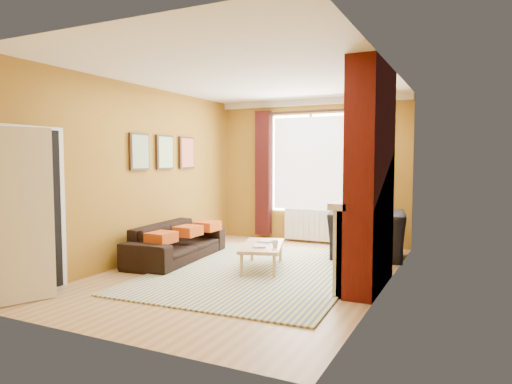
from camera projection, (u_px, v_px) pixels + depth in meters
ground at (248, 273)px, 6.56m from camera, size 5.50×5.50×0.00m
room_walls at (297, 177)px, 6.44m from camera, size 3.82×5.54×2.83m
striped_rug at (259, 271)px, 6.63m from camera, size 2.91×3.91×0.02m
sofa at (177, 242)px, 7.38m from camera, size 0.98×2.10×0.60m
armchair at (367, 235)px, 7.49m from camera, size 1.37×1.25×0.78m
coffee_table at (262, 247)px, 6.72m from camera, size 0.89×1.25×0.38m
wicker_stool at (342, 236)px, 8.27m from camera, size 0.48×0.48×0.47m
floor_lamp at (376, 177)px, 7.84m from camera, size 0.33×0.33×1.69m
book_a at (253, 246)px, 6.54m from camera, size 0.27×0.29×0.02m
book_b at (262, 240)px, 7.02m from camera, size 0.25×0.31×0.02m
mug at (275, 244)px, 6.49m from camera, size 0.11×0.11×0.09m
tv_remote at (263, 244)px, 6.71m from camera, size 0.10×0.16×0.02m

